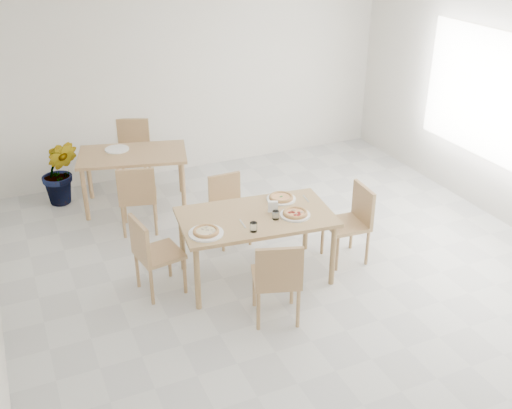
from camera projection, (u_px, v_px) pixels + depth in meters
name	position (u px, v px, depth m)	size (l,w,h in m)	color
main_table	(256.00, 222.00, 6.26)	(1.68, 1.08, 0.75)	#A68755
chair_south	(277.00, 277.00, 5.62)	(0.56, 0.56, 0.90)	tan
chair_north	(228.00, 204.00, 7.08)	(0.41, 0.41, 0.81)	tan
chair_west	(151.00, 251.00, 6.06)	(0.49, 0.49, 0.87)	tan
chair_east	(353.00, 218.00, 6.67)	(0.47, 0.47, 0.88)	tan
plate_margherita	(281.00, 199.00, 6.54)	(0.32, 0.32, 0.02)	white
plate_mushroom	(206.00, 233.00, 5.87)	(0.35, 0.35, 0.02)	white
plate_pepperoni	(295.00, 215.00, 6.21)	(0.32, 0.32, 0.02)	white
pizza_margherita	(281.00, 197.00, 6.53)	(0.31, 0.31, 0.03)	tan
pizza_mushroom	(206.00, 231.00, 5.86)	(0.30, 0.30, 0.03)	tan
pizza_pepperoni	(295.00, 213.00, 6.20)	(0.31, 0.31, 0.03)	tan
tumbler_a	(254.00, 227.00, 5.90)	(0.07, 0.07, 0.10)	white
tumbler_b	(276.00, 215.00, 6.13)	(0.07, 0.07, 0.09)	white
napkin_holder	(273.00, 207.00, 6.26)	(0.12, 0.09, 0.13)	silver
fork_a	(243.00, 224.00, 6.05)	(0.02, 0.19, 0.01)	silver
fork_b	(306.00, 199.00, 6.56)	(0.01, 0.18, 0.01)	silver
second_table	(133.00, 160.00, 7.80)	(1.53, 1.11, 0.75)	tan
chair_back_s	(138.00, 194.00, 7.19)	(0.54, 0.54, 0.90)	tan
chair_back_n	(133.00, 147.00, 8.53)	(0.59, 0.59, 0.92)	tan
plate_empty	(117.00, 149.00, 7.86)	(0.31, 0.31, 0.02)	white
potted_plant	(60.00, 172.00, 7.95)	(0.50, 0.40, 0.91)	#3A6E21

